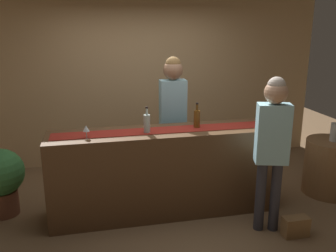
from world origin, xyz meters
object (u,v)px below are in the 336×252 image
(wine_bottle_amber, at_px, (197,118))
(vase_on_side_table, at_px, (335,132))
(bartender, at_px, (173,109))
(round_side_table, at_px, (330,167))
(customer_sipping, at_px, (272,139))
(wine_bottle_clear, at_px, (147,123))
(wine_glass_mid_counter, at_px, (86,129))
(handbag, at_px, (295,227))
(wine_glass_near_customer, at_px, (261,116))
(potted_plant_tall, at_px, (1,178))

(wine_bottle_amber, bearing_deg, vase_on_side_table, -0.55)
(bartender, distance_m, round_side_table, 2.26)
(customer_sipping, xyz_separation_m, vase_on_side_table, (1.27, 0.67, -0.20))
(wine_bottle_clear, xyz_separation_m, vase_on_side_table, (2.50, 0.07, -0.29))
(round_side_table, relative_size, vase_on_side_table, 3.08)
(round_side_table, bearing_deg, wine_glass_mid_counter, -177.54)
(wine_bottle_clear, relative_size, customer_sipping, 0.18)
(bartender, bearing_deg, round_side_table, 166.36)
(bartender, bearing_deg, wine_bottle_clear, 56.30)
(round_side_table, relative_size, handbag, 2.64)
(customer_sipping, relative_size, vase_on_side_table, 7.15)
(round_side_table, distance_m, handbag, 1.36)
(bartender, relative_size, customer_sipping, 1.07)
(wine_glass_near_customer, distance_m, customer_sipping, 0.68)
(wine_bottle_clear, bearing_deg, potted_plant_tall, 166.72)
(wine_bottle_amber, distance_m, round_side_table, 2.04)
(bartender, height_order, handbag, bartender)
(customer_sipping, height_order, vase_on_side_table, customer_sipping)
(vase_on_side_table, bearing_deg, wine_bottle_amber, 179.45)
(wine_glass_mid_counter, distance_m, potted_plant_tall, 1.31)
(vase_on_side_table, height_order, potted_plant_tall, vase_on_side_table)
(bartender, distance_m, potted_plant_tall, 2.26)
(wine_bottle_clear, relative_size, vase_on_side_table, 1.26)
(wine_bottle_clear, height_order, round_side_table, wine_bottle_clear)
(customer_sipping, bearing_deg, bartender, 139.22)
(wine_bottle_clear, bearing_deg, vase_on_side_table, 1.54)
(wine_glass_mid_counter, xyz_separation_m, bartender, (1.12, 0.70, 0.01))
(wine_bottle_amber, relative_size, wine_glass_near_customer, 2.10)
(wine_bottle_amber, bearing_deg, customer_sipping, -47.78)
(bartender, xyz_separation_m, vase_on_side_table, (2.05, -0.57, -0.29))
(wine_bottle_clear, height_order, customer_sipping, customer_sipping)
(wine_glass_near_customer, bearing_deg, wine_glass_mid_counter, -176.91)
(wine_glass_near_customer, distance_m, handbag, 1.33)
(round_side_table, bearing_deg, potted_plant_tall, 175.56)
(round_side_table, xyz_separation_m, vase_on_side_table, (0.00, -0.01, 0.49))
(potted_plant_tall, bearing_deg, wine_bottle_clear, -13.28)
(wine_bottle_clear, relative_size, handbag, 1.08)
(wine_glass_mid_counter, bearing_deg, customer_sipping, -15.75)
(vase_on_side_table, bearing_deg, wine_bottle_clear, -178.46)
(wine_glass_near_customer, distance_m, wine_glass_mid_counter, 2.09)
(potted_plant_tall, xyz_separation_m, handbag, (3.18, -1.20, -0.37))
(customer_sipping, bearing_deg, wine_glass_mid_counter, -178.92)
(vase_on_side_table, bearing_deg, wine_glass_near_customer, -179.13)
(wine_bottle_clear, relative_size, potted_plant_tall, 0.37)
(handbag, bearing_deg, customer_sipping, 141.72)
(bartender, height_order, round_side_table, bartender)
(round_side_table, distance_m, vase_on_side_table, 0.49)
(wine_glass_near_customer, xyz_separation_m, round_side_table, (1.08, 0.02, -0.77))
(wine_glass_mid_counter, xyz_separation_m, round_side_table, (3.17, 0.14, -0.77))
(round_side_table, bearing_deg, vase_on_side_table, -57.40)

